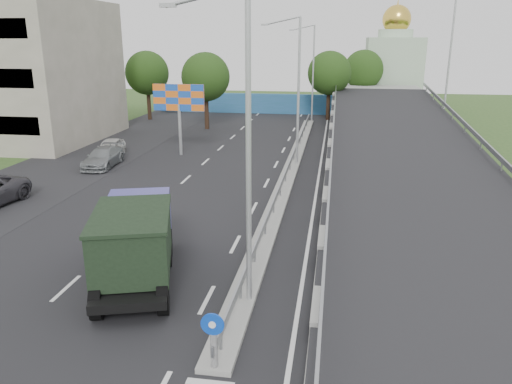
% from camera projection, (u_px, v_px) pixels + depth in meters
% --- Properties ---
extents(road_surface, '(26.00, 90.00, 0.04)m').
position_uv_depth(road_surface, '(236.00, 187.00, 30.92)').
color(road_surface, black).
rests_on(road_surface, ground).
extents(parking_strip, '(8.00, 90.00, 0.05)m').
position_uv_depth(parking_strip, '(43.00, 178.00, 32.89)').
color(parking_strip, black).
rests_on(parking_strip, ground).
extents(median, '(1.00, 44.00, 0.20)m').
position_uv_depth(median, '(290.00, 171.00, 34.21)').
color(median, gray).
rests_on(median, ground).
extents(overpass_ramp, '(10.00, 50.00, 3.50)m').
position_uv_depth(overpass_ramp, '(405.00, 151.00, 32.58)').
color(overpass_ramp, gray).
rests_on(overpass_ramp, ground).
extents(median_guardrail, '(0.09, 44.00, 0.71)m').
position_uv_depth(median_guardrail, '(290.00, 162.00, 34.02)').
color(median_guardrail, gray).
rests_on(median_guardrail, median).
extents(sign_bollard, '(0.64, 0.23, 1.67)m').
position_uv_depth(sign_bollard, '(213.00, 340.00, 13.33)').
color(sign_bollard, black).
rests_on(sign_bollard, median).
extents(lamp_post_near, '(2.74, 0.18, 10.08)m').
position_uv_depth(lamp_post_near, '(242.00, 137.00, 15.53)').
color(lamp_post_near, '#B2B5B7').
rests_on(lamp_post_near, median).
extents(lamp_post_mid, '(2.74, 0.18, 10.08)m').
position_uv_depth(lamp_post_mid, '(296.00, 84.00, 34.41)').
color(lamp_post_mid, '#B2B5B7').
rests_on(lamp_post_mid, median).
extents(lamp_post_far, '(2.74, 0.18, 10.08)m').
position_uv_depth(lamp_post_far, '(311.00, 68.00, 53.29)').
color(lamp_post_far, '#B2B5B7').
rests_on(lamp_post_far, median).
extents(blue_wall, '(30.00, 0.50, 2.40)m').
position_uv_depth(blue_wall, '(279.00, 104.00, 60.93)').
color(blue_wall, '#245F84').
rests_on(blue_wall, ground).
extents(church, '(7.00, 7.00, 13.80)m').
position_uv_depth(church, '(393.00, 67.00, 65.15)').
color(church, '#B2CCAD').
rests_on(church, ground).
extents(billboard, '(4.00, 0.24, 5.50)m').
position_uv_depth(billboard, '(179.00, 102.00, 38.16)').
color(billboard, '#B2B5B7').
rests_on(billboard, ground).
extents(tree_left_mid, '(4.80, 4.80, 7.60)m').
position_uv_depth(tree_left_mid, '(206.00, 77.00, 49.35)').
color(tree_left_mid, black).
rests_on(tree_left_mid, ground).
extents(tree_median_far, '(4.80, 4.80, 7.60)m').
position_uv_depth(tree_median_far, '(329.00, 73.00, 55.07)').
color(tree_median_far, black).
rests_on(tree_median_far, ground).
extents(tree_left_far, '(4.80, 4.80, 7.60)m').
position_uv_depth(tree_left_far, '(147.00, 73.00, 55.28)').
color(tree_left_far, black).
rests_on(tree_left_far, ground).
extents(tree_ramp_far, '(4.80, 4.80, 7.60)m').
position_uv_depth(tree_ramp_far, '(363.00, 70.00, 61.07)').
color(tree_ramp_far, black).
rests_on(tree_ramp_far, ground).
extents(dump_truck, '(4.31, 7.17, 2.98)m').
position_uv_depth(dump_truck, '(135.00, 239.00, 18.48)').
color(dump_truck, black).
rests_on(dump_truck, ground).
extents(parked_car_d, '(2.27, 4.83, 1.36)m').
position_uv_depth(parked_car_d, '(103.00, 157.00, 35.57)').
color(parked_car_d, gray).
rests_on(parked_car_d, ground).
extents(parked_car_e, '(2.27, 4.29, 1.39)m').
position_uv_depth(parked_car_e, '(110.00, 148.00, 38.64)').
color(parked_car_e, beige).
rests_on(parked_car_e, ground).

